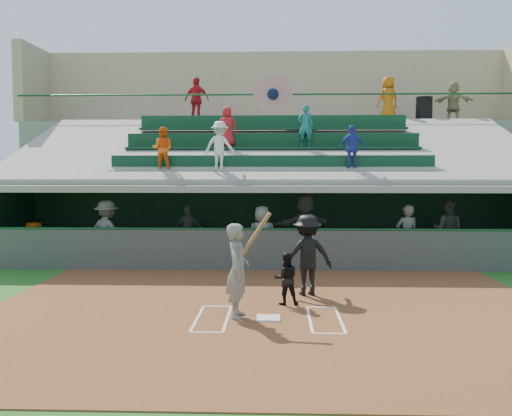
{
  "coord_description": "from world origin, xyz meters",
  "views": [
    {
      "loc": [
        0.14,
        -10.21,
        2.76
      ],
      "look_at": [
        -0.35,
        3.5,
        1.8
      ],
      "focal_mm": 40.0,
      "sensor_mm": 36.0,
      "label": 1
    }
  ],
  "objects_px": {
    "batter_at_plate": "(238,270)",
    "catcher": "(286,279)",
    "white_table": "(34,249)",
    "trash_bin": "(424,109)",
    "home_plate": "(268,318)",
    "water_cooler": "(34,230)"
  },
  "relations": [
    {
      "from": "batter_at_plate",
      "to": "catcher",
      "type": "height_order",
      "value": "batter_at_plate"
    },
    {
      "from": "batter_at_plate",
      "to": "white_table",
      "type": "bearing_deg",
      "value": 136.23
    },
    {
      "from": "white_table",
      "to": "trash_bin",
      "type": "distance_m",
      "value": 15.24
    },
    {
      "from": "white_table",
      "to": "catcher",
      "type": "bearing_deg",
      "value": -47.7
    },
    {
      "from": "home_plate",
      "to": "water_cooler",
      "type": "distance_m",
      "value": 9.45
    },
    {
      "from": "home_plate",
      "to": "batter_at_plate",
      "type": "bearing_deg",
      "value": 170.29
    },
    {
      "from": "water_cooler",
      "to": "trash_bin",
      "type": "bearing_deg",
      "value": 26.31
    },
    {
      "from": "home_plate",
      "to": "water_cooler",
      "type": "xyz_separation_m",
      "value": [
        -7.02,
        6.26,
        0.9
      ]
    },
    {
      "from": "home_plate",
      "to": "batter_at_plate",
      "type": "distance_m",
      "value": 1.03
    },
    {
      "from": "batter_at_plate",
      "to": "catcher",
      "type": "xyz_separation_m",
      "value": [
        0.9,
        1.02,
        -0.35
      ]
    },
    {
      "from": "home_plate",
      "to": "trash_bin",
      "type": "relative_size",
      "value": 0.45
    },
    {
      "from": "white_table",
      "to": "water_cooler",
      "type": "xyz_separation_m",
      "value": [
        0.06,
        -0.07,
        0.56
      ]
    },
    {
      "from": "catcher",
      "to": "water_cooler",
      "type": "height_order",
      "value": "water_cooler"
    },
    {
      "from": "home_plate",
      "to": "batter_at_plate",
      "type": "relative_size",
      "value": 0.22
    },
    {
      "from": "catcher",
      "to": "water_cooler",
      "type": "bearing_deg",
      "value": -41.98
    },
    {
      "from": "catcher",
      "to": "home_plate",
      "type": "bearing_deg",
      "value": 66.25
    },
    {
      "from": "batter_at_plate",
      "to": "white_table",
      "type": "relative_size",
      "value": 2.54
    },
    {
      "from": "catcher",
      "to": "white_table",
      "type": "bearing_deg",
      "value": -42.15
    },
    {
      "from": "catcher",
      "to": "trash_bin",
      "type": "distance_m",
      "value": 13.63
    },
    {
      "from": "home_plate",
      "to": "catcher",
      "type": "height_order",
      "value": "catcher"
    },
    {
      "from": "water_cooler",
      "to": "trash_bin",
      "type": "distance_m",
      "value": 15.05
    },
    {
      "from": "batter_at_plate",
      "to": "trash_bin",
      "type": "bearing_deg",
      "value": 62.61
    }
  ]
}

